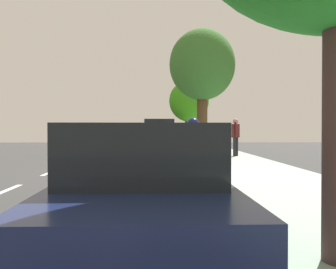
# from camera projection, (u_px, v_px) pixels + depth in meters

# --- Properties ---
(ground) EXTENTS (57.15, 57.15, 0.00)m
(ground) POSITION_uv_depth(u_px,v_px,m) (139.00, 172.00, 13.82)
(ground) COLOR #353535
(sidewalk) EXTENTS (3.57, 35.72, 0.16)m
(sidewalk) POSITION_uv_depth(u_px,v_px,m) (242.00, 169.00, 13.90)
(sidewalk) COLOR #99AF9F
(sidewalk) RESTS_ON ground
(curb_edge) EXTENTS (0.16, 35.72, 0.16)m
(curb_edge) POSITION_uv_depth(u_px,v_px,m) (187.00, 169.00, 13.86)
(curb_edge) COLOR gray
(curb_edge) RESTS_ON ground
(lane_stripe_centre) EXTENTS (0.14, 35.80, 0.01)m
(lane_stripe_centre) POSITION_uv_depth(u_px,v_px,m) (51.00, 172.00, 13.78)
(lane_stripe_centre) COLOR white
(lane_stripe_centre) RESTS_ON ground
(lane_stripe_bike_edge) EXTENTS (0.12, 35.72, 0.01)m
(lane_stripe_bike_edge) POSITION_uv_depth(u_px,v_px,m) (143.00, 172.00, 13.82)
(lane_stripe_bike_edge) COLOR white
(lane_stripe_bike_edge) RESTS_ON ground
(parked_sedan_dark_blue_nearest) EXTENTS (1.89, 4.43, 1.52)m
(parked_sedan_dark_blue_nearest) POSITION_uv_depth(u_px,v_px,m) (143.00, 194.00, 4.53)
(parked_sedan_dark_blue_nearest) COLOR navy
(parked_sedan_dark_blue_nearest) RESTS_ON ground
(parked_sedan_black_second) EXTENTS (2.06, 4.51, 1.52)m
(parked_sedan_black_second) POSITION_uv_depth(u_px,v_px,m) (158.00, 146.00, 16.22)
(parked_sedan_black_second) COLOR black
(parked_sedan_black_second) RESTS_ON ground
(parked_suv_grey_mid) EXTENTS (2.12, 4.78, 1.99)m
(parked_suv_grey_mid) POSITION_uv_depth(u_px,v_px,m) (158.00, 136.00, 24.44)
(parked_suv_grey_mid) COLOR slate
(parked_suv_grey_mid) RESTS_ON ground
(bicycle_at_curb) EXTENTS (1.77, 0.46, 0.78)m
(bicycle_at_curb) POSITION_uv_depth(u_px,v_px,m) (182.00, 179.00, 8.74)
(bicycle_at_curb) COLOR black
(bicycle_at_curb) RESTS_ON ground
(cyclist_with_backpack) EXTENTS (0.49, 0.60, 1.68)m
(cyclist_with_backpack) POSITION_uv_depth(u_px,v_px,m) (195.00, 150.00, 8.28)
(cyclist_with_backpack) COLOR #C6B284
(cyclist_with_backpack) RESTS_ON ground
(street_tree_mid_block) EXTENTS (2.69, 2.69, 5.38)m
(street_tree_mid_block) POSITION_uv_depth(u_px,v_px,m) (202.00, 66.00, 16.92)
(street_tree_mid_block) COLOR #513822
(street_tree_mid_block) RESTS_ON sidewalk
(street_tree_far_end) EXTENTS (2.31, 2.31, 4.11)m
(street_tree_far_end) POSITION_uv_depth(u_px,v_px,m) (189.00, 102.00, 24.02)
(street_tree_far_end) COLOR #4A4032
(street_tree_far_end) RESTS_ON sidewalk
(pedestrian_on_phone) EXTENTS (0.42, 0.51, 1.75)m
(pedestrian_on_phone) POSITION_uv_depth(u_px,v_px,m) (236.00, 135.00, 19.28)
(pedestrian_on_phone) COLOR black
(pedestrian_on_phone) RESTS_ON sidewalk
(fire_hydrant) EXTENTS (0.22, 0.22, 0.84)m
(fire_hydrant) POSITION_uv_depth(u_px,v_px,m) (201.00, 155.00, 13.48)
(fire_hydrant) COLOR red
(fire_hydrant) RESTS_ON sidewalk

